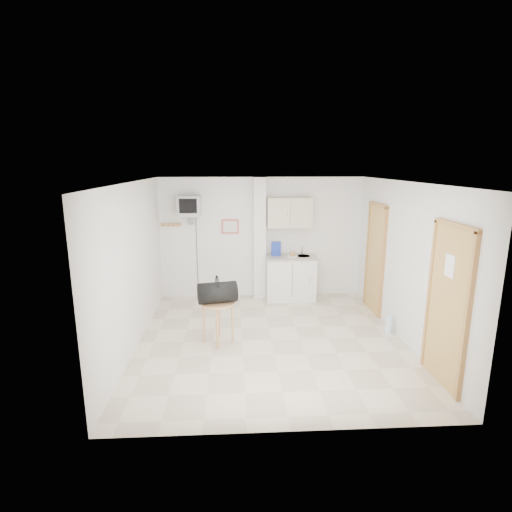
{
  "coord_description": "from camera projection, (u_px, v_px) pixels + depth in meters",
  "views": [
    {
      "loc": [
        -0.58,
        -5.91,
        2.77
      ],
      "look_at": [
        -0.21,
        0.6,
        1.25
      ],
      "focal_mm": 28.0,
      "sensor_mm": 36.0,
      "label": 1
    }
  ],
  "objects": [
    {
      "name": "kitchenette",
      "position": [
        290.0,
        261.0,
        8.21
      ],
      "size": [
        1.03,
        0.58,
        2.1
      ],
      "color": "white",
      "rests_on": "ground"
    },
    {
      "name": "ground",
      "position": [
        271.0,
        340.0,
        6.41
      ],
      "size": [
        4.5,
        4.5,
        0.0
      ],
      "primitive_type": "plane",
      "color": "beige",
      "rests_on": "ground"
    },
    {
      "name": "crt_television",
      "position": [
        189.0,
        207.0,
        7.86
      ],
      "size": [
        0.44,
        0.45,
        2.15
      ],
      "color": "slate",
      "rests_on": "ground"
    },
    {
      "name": "water_bottle",
      "position": [
        389.0,
        325.0,
        6.64
      ],
      "size": [
        0.11,
        0.11,
        0.33
      ],
      "color": "#B8D9F4",
      "rests_on": "ground"
    },
    {
      "name": "room_envelope",
      "position": [
        287.0,
        245.0,
        6.16
      ],
      "size": [
        4.24,
        4.54,
        2.55
      ],
      "color": "white",
      "rests_on": "ground"
    },
    {
      "name": "duffel_bag",
      "position": [
        217.0,
        292.0,
        6.11
      ],
      "size": [
        0.64,
        0.44,
        0.44
      ],
      "rotation": [
        0.0,
        0.0,
        0.2
      ],
      "color": "black",
      "rests_on": "round_table"
    },
    {
      "name": "round_table",
      "position": [
        218.0,
        309.0,
        6.2
      ],
      "size": [
        0.53,
        0.53,
        0.68
      ],
      "rotation": [
        0.0,
        0.0,
        -0.01
      ],
      "color": "#A9824A",
      "rests_on": "ground"
    }
  ]
}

